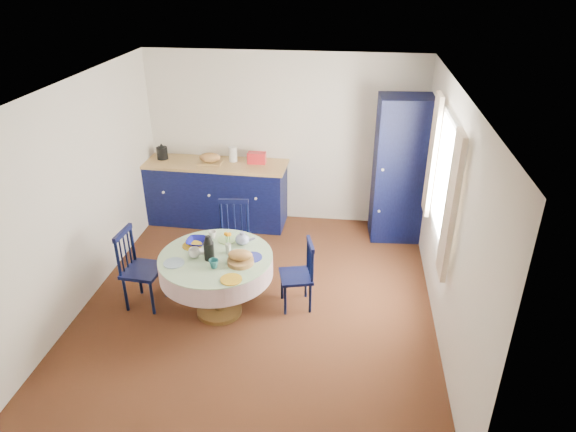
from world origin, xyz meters
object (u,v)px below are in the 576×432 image
object	(u,v)px
chair_right	(299,274)
chair_left	(139,268)
pantry_cabinet	(400,170)
mug_d	(213,235)
kitchen_counter	(215,192)
mug_c	(243,240)
cobalt_bowl	(197,242)
mug_a	(194,253)
mug_b	(214,264)
dining_table	(217,266)
chair_far	(234,237)

from	to	relation	value
chair_right	chair_left	bearing A→B (deg)	-98.78
pantry_cabinet	mug_d	world-z (taller)	pantry_cabinet
chair_left	chair_right	bearing A→B (deg)	-79.52
kitchen_counter	mug_d	world-z (taller)	kitchen_counter
chair_right	mug_c	xyz separation A→B (m)	(-0.64, 0.04, 0.38)
chair_left	cobalt_bowl	world-z (taller)	chair_left
mug_a	mug_b	distance (m)	0.32
mug_d	mug_c	bearing A→B (deg)	-13.75
mug_a	mug_c	world-z (taller)	mug_c
mug_d	mug_b	bearing A→B (deg)	-73.95
chair_left	mug_b	size ratio (longest dim) A/B	9.26
pantry_cabinet	dining_table	bearing A→B (deg)	-138.49
chair_far	mug_b	world-z (taller)	chair_far
chair_right	mug_c	size ratio (longest dim) A/B	6.52
mug_d	dining_table	bearing A→B (deg)	-69.70
chair_far	mug_b	xyz separation A→B (m)	(0.07, -1.14, 0.32)
mug_b	dining_table	bearing A→B (deg)	98.42
chair_left	kitchen_counter	bearing A→B (deg)	-4.22
mug_c	cobalt_bowl	distance (m)	0.51
kitchen_counter	pantry_cabinet	xyz separation A→B (m)	(2.66, -0.11, 0.53)
chair_right	mug_d	size ratio (longest dim) A/B	9.12
kitchen_counter	mug_b	size ratio (longest dim) A/B	21.14
cobalt_bowl	chair_left	bearing A→B (deg)	-166.24
kitchen_counter	chair_left	xyz separation A→B (m)	(-0.33, -2.14, -0.01)
mug_b	mug_c	world-z (taller)	mug_c
chair_far	cobalt_bowl	world-z (taller)	chair_far
chair_right	mug_d	xyz separation A→B (m)	(-1.01, 0.13, 0.37)
kitchen_counter	mug_a	xyz separation A→B (m)	(0.37, -2.25, 0.31)
chair_left	mug_a	bearing A→B (deg)	-94.11
pantry_cabinet	mug_a	world-z (taller)	pantry_cabinet
chair_right	mug_c	distance (m)	0.74
chair_far	chair_right	size ratio (longest dim) A/B	1.12
mug_c	chair_left	bearing A→B (deg)	-168.94
cobalt_bowl	dining_table	bearing A→B (deg)	-39.04
pantry_cabinet	mug_d	xyz separation A→B (m)	(-2.20, -1.71, -0.23)
kitchen_counter	dining_table	xyz separation A→B (m)	(0.60, -2.20, 0.14)
chair_far	mug_a	bearing A→B (deg)	-106.70
pantry_cabinet	chair_far	xyz separation A→B (m)	(-2.09, -1.17, -0.55)
mug_a	mug_d	world-z (taller)	mug_a
dining_table	mug_c	distance (m)	0.41
mug_a	mug_c	distance (m)	0.57
mug_b	mug_c	bearing A→B (deg)	68.79
dining_table	chair_far	distance (m)	0.93
dining_table	chair_far	size ratio (longest dim) A/B	1.33
mug_d	cobalt_bowl	bearing A→B (deg)	-130.21
dining_table	chair_far	bearing A→B (deg)	91.98
chair_right	mug_b	distance (m)	1.03
chair_far	mug_c	world-z (taller)	chair_far
chair_left	mug_b	bearing A→B (deg)	-102.07
chair_right	kitchen_counter	bearing A→B (deg)	-157.71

